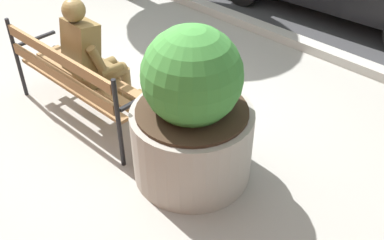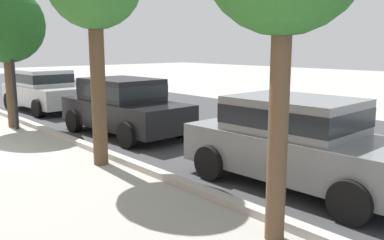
% 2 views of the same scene
% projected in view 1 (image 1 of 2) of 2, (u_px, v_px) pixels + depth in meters
% --- Properties ---
extents(ground_plane, '(80.00, 80.00, 0.00)m').
position_uv_depth(ground_plane, '(111.00, 123.00, 4.77)').
color(ground_plane, '#9E9B93').
extents(curb_stone, '(60.00, 0.20, 0.12)m').
position_uv_depth(curb_stone, '(272.00, 32.00, 6.39)').
color(curb_stone, '#B2AFA8').
rests_on(curb_stone, ground).
extents(park_bench, '(1.81, 0.57, 0.95)m').
position_uv_depth(park_bench, '(75.00, 76.00, 4.50)').
color(park_bench, olive).
rests_on(park_bench, ground).
extents(bronze_statue_seated, '(0.63, 0.76, 1.37)m').
position_uv_depth(bronze_statue_seated, '(97.00, 62.00, 4.48)').
color(bronze_statue_seated, brown).
rests_on(bronze_statue_seated, ground).
extents(concrete_planter, '(1.07, 1.07, 1.46)m').
position_uv_depth(concrete_planter, '(192.00, 116.00, 3.79)').
color(concrete_planter, gray).
rests_on(concrete_planter, ground).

